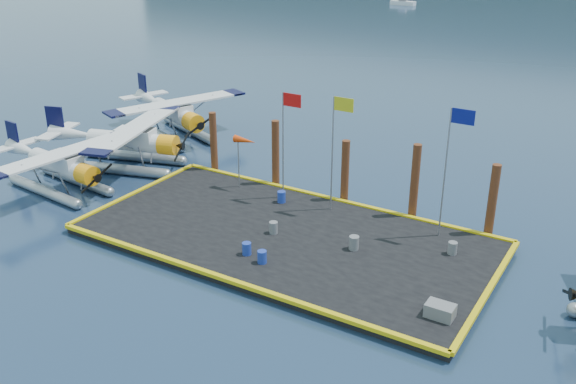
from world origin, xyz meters
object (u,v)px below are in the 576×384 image
at_px(crate, 440,311).
at_px(flagpole_yellow, 336,137).
at_px(flagpole_red, 286,130).
at_px(piling_1, 276,155).
at_px(piling_2, 345,174).
at_px(seaplane_c, 175,116).
at_px(flagpole_blue, 451,154).
at_px(drum_5, 281,197).
at_px(drum_1, 247,249).
at_px(drum_4, 452,248).
at_px(piling_0, 214,144).
at_px(drum_3, 262,257).
at_px(windsock, 245,142).
at_px(piling_3, 415,184).
at_px(piling_4, 492,203).
at_px(drum_2, 354,243).
at_px(drum_0, 273,228).
at_px(seaplane_b, 130,144).
at_px(seaplane_a, 62,168).

relative_size(crate, flagpole_yellow, 0.18).
distance_m(flagpole_red, piling_1, 3.28).
height_order(flagpole_yellow, piling_2, flagpole_yellow).
relative_size(seaplane_c, flagpole_blue, 1.58).
xyz_separation_m(seaplane_c, drum_5, (13.03, -6.53, -0.91)).
relative_size(drum_1, drum_5, 0.95).
xyz_separation_m(drum_4, piling_2, (-7.16, 3.10, 1.20)).
bearing_deg(piling_0, drum_3, -42.79).
bearing_deg(drum_5, windsock, 167.47).
xyz_separation_m(seaplane_c, flagpole_red, (12.96, -5.91, 2.77)).
distance_m(piling_3, piling_4, 4.00).
bearing_deg(piling_0, windsock, -24.73).
bearing_deg(crate, piling_0, 154.36).
xyz_separation_m(flagpole_blue, piling_3, (-2.20, 1.60, -2.54)).
xyz_separation_m(drum_2, piling_1, (-7.55, 5.06, 1.37)).
bearing_deg(flagpole_blue, piling_3, 143.93).
xyz_separation_m(flagpole_yellow, flagpole_blue, (5.99, -0.00, 0.17)).
height_order(drum_0, piling_4, piling_4).
relative_size(seaplane_b, piling_1, 2.46).
xyz_separation_m(seaplane_c, drum_2, (18.80, -9.37, -0.89)).
xyz_separation_m(drum_5, flagpole_red, (-0.07, 0.62, 3.68)).
bearing_deg(drum_5, piling_4, 11.70).
bearing_deg(seaplane_c, drum_5, 85.44).
distance_m(drum_2, piling_3, 5.34).
xyz_separation_m(drum_5, flagpole_yellow, (2.93, 0.62, 3.80)).
xyz_separation_m(flagpole_yellow, piling_3, (3.80, 1.60, -2.36)).
xyz_separation_m(seaplane_c, piling_0, (6.75, -4.31, 0.37)).
bearing_deg(flagpole_blue, drum_0, -151.19).
relative_size(seaplane_a, drum_5, 15.10).
bearing_deg(drum_0, drum_2, 7.53).
bearing_deg(drum_3, drum_0, 112.56).
relative_size(drum_2, crate, 0.60).
bearing_deg(drum_0, drum_3, -67.44).
bearing_deg(piling_1, crate, -32.93).
distance_m(piling_0, piling_1, 4.50).
relative_size(crate, piling_0, 0.28).
bearing_deg(windsock, drum_4, -6.74).
relative_size(seaplane_a, drum_4, 15.87).
relative_size(drum_2, piling_0, 0.17).
bearing_deg(crate, piling_4, 92.54).
relative_size(drum_2, flagpole_blue, 0.10).
xyz_separation_m(windsock, piling_4, (13.53, 1.60, -1.23)).
height_order(drum_3, crate, drum_3).
height_order(seaplane_a, flagpole_blue, flagpole_blue).
relative_size(seaplane_b, drum_3, 17.24).
distance_m(drum_5, flagpole_red, 3.73).
height_order(drum_4, piling_3, piling_3).
distance_m(seaplane_a, drum_4, 22.33).
bearing_deg(flagpole_red, piling_1, 136.85).
bearing_deg(piling_3, drum_1, -121.57).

